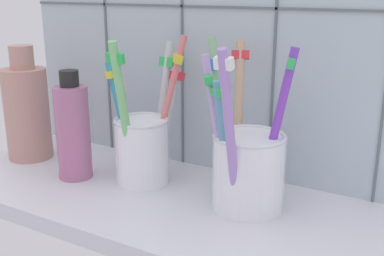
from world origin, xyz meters
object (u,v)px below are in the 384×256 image
(toothbrush_cup_right, at_px, (246,163))
(ceramic_vase, at_px, (27,110))
(soap_bottle, at_px, (73,130))
(toothbrush_cup_left, at_px, (143,143))

(toothbrush_cup_right, xyz_separation_m, ceramic_vase, (-0.34, -0.01, 0.02))
(ceramic_vase, xyz_separation_m, soap_bottle, (0.11, -0.02, -0.01))
(ceramic_vase, distance_m, soap_bottle, 0.11)
(toothbrush_cup_left, bearing_deg, toothbrush_cup_right, -1.12)
(ceramic_vase, height_order, soap_bottle, ceramic_vase)
(toothbrush_cup_left, relative_size, ceramic_vase, 1.14)
(toothbrush_cup_right, bearing_deg, soap_bottle, -172.54)
(toothbrush_cup_left, distance_m, soap_bottle, 0.09)
(ceramic_vase, relative_size, soap_bottle, 1.15)
(toothbrush_cup_left, bearing_deg, ceramic_vase, -177.32)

